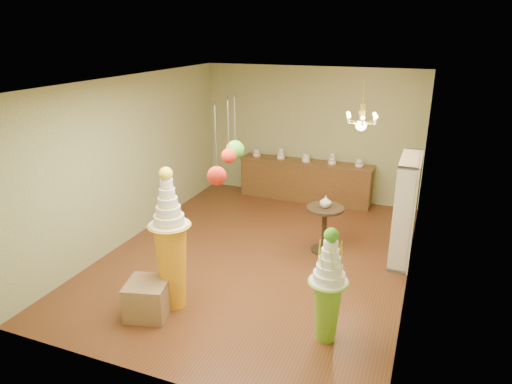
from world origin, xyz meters
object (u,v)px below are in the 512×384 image
(pedestal_green, at_px, (328,295))
(sideboard, at_px, (305,180))
(pedestal_orange, at_px, (171,255))
(round_table, at_px, (324,223))

(pedestal_green, distance_m, sideboard, 5.09)
(pedestal_orange, bearing_deg, pedestal_green, 1.34)
(pedestal_green, bearing_deg, pedestal_orange, -178.66)
(pedestal_green, xyz_separation_m, sideboard, (-1.63, 4.81, -0.16))
(pedestal_green, height_order, round_table, pedestal_green)
(pedestal_green, height_order, sideboard, pedestal_green)
(sideboard, relative_size, round_table, 3.61)
(pedestal_orange, xyz_separation_m, round_table, (1.59, 2.45, -0.26))
(sideboard, bearing_deg, round_table, -67.06)
(sideboard, distance_m, round_table, 2.62)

